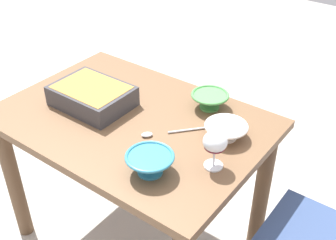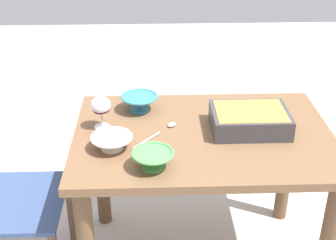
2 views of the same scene
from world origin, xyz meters
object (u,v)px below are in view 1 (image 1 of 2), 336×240
object	(u,v)px
dining_table	(133,143)
wine_glass	(215,144)
small_bowl	(150,163)
serving_bowl	(210,100)
mixing_bowl	(226,130)
serving_spoon	(162,133)
casserole_dish	(92,95)

from	to	relation	value
dining_table	wine_glass	bearing A→B (deg)	-8.18
dining_table	small_bowl	bearing A→B (deg)	-38.97
wine_glass	serving_bowl	bearing A→B (deg)	124.19
serving_bowl	mixing_bowl	bearing A→B (deg)	-41.31
mixing_bowl	small_bowl	size ratio (longest dim) A/B	0.99
serving_bowl	serving_spoon	size ratio (longest dim) A/B	0.74
wine_glass	mixing_bowl	world-z (taller)	wine_glass
small_bowl	serving_spoon	xyz separation A→B (m)	(-0.10, 0.20, -0.04)
casserole_dish	small_bowl	size ratio (longest dim) A/B	1.90
small_bowl	serving_spoon	distance (m)	0.23
wine_glass	casserole_dish	world-z (taller)	wine_glass
wine_glass	mixing_bowl	size ratio (longest dim) A/B	0.86
serving_bowl	serving_spoon	distance (m)	0.28
mixing_bowl	small_bowl	xyz separation A→B (m)	(-0.11, -0.34, 0.01)
casserole_dish	serving_spoon	distance (m)	0.38
casserole_dish	serving_spoon	bearing A→B (deg)	1.02
small_bowl	serving_spoon	size ratio (longest dim) A/B	0.78
dining_table	mixing_bowl	world-z (taller)	mixing_bowl
serving_spoon	serving_bowl	bearing A→B (deg)	80.76
casserole_dish	serving_bowl	distance (m)	0.50
small_bowl	serving_bowl	world-z (taller)	small_bowl
mixing_bowl	small_bowl	bearing A→B (deg)	-107.51
dining_table	casserole_dish	size ratio (longest dim) A/B	3.39
wine_glass	serving_spoon	size ratio (longest dim) A/B	0.67
wine_glass	casserole_dish	distance (m)	0.64
casserole_dish	mixing_bowl	xyz separation A→B (m)	(0.58, 0.14, -0.02)
wine_glass	serving_bowl	xyz separation A→B (m)	(-0.22, 0.32, -0.06)
casserole_dish	small_bowl	bearing A→B (deg)	-22.61
mixing_bowl	small_bowl	distance (m)	0.35
casserole_dish	serving_bowl	xyz separation A→B (m)	(0.42, 0.28, -0.01)
dining_table	small_bowl	size ratio (longest dim) A/B	6.43
dining_table	small_bowl	distance (m)	0.39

